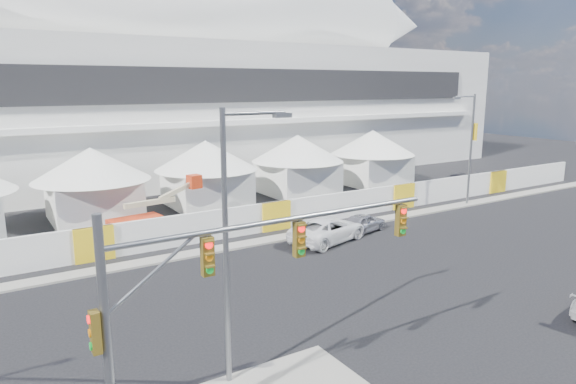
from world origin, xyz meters
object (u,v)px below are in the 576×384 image
traffic_mast (198,311)px  streetlight_median (232,230)px  pickup_curb (328,229)px  boom_lift (144,218)px  sedan_silver (363,223)px  lot_car_b (460,179)px  streetlight_curb (470,142)px

traffic_mast → streetlight_median: streetlight_median is taller
pickup_curb → boom_lift: size_ratio=0.82×
sedan_silver → streetlight_median: (-15.34, -11.61, 4.68)m
lot_car_b → streetlight_median: size_ratio=0.43×
streetlight_median → streetlight_curb: size_ratio=0.99×
lot_car_b → traffic_mast: traffic_mast is taller
sedan_silver → lot_car_b: bearing=-82.2°
streetlight_curb → pickup_curb: bearing=-172.4°
streetlight_curb → traffic_mast: bearing=-152.5°
traffic_mast → lot_car_b: bearing=30.6°
sedan_silver → streetlight_curb: size_ratio=0.43×
boom_lift → pickup_curb: bearing=-49.9°
lot_car_b → streetlight_median: streetlight_median is taller
traffic_mast → streetlight_median: bearing=47.3°
traffic_mast → streetlight_curb: 33.94m
sedan_silver → pickup_curb: 3.27m
sedan_silver → traffic_mast: traffic_mast is taller
boom_lift → streetlight_median: bearing=-105.4°
streetlight_curb → sedan_silver: bearing=-172.3°
streetlight_median → sedan_silver: bearing=37.1°
lot_car_b → streetlight_curb: bearing=123.8°
lot_car_b → boom_lift: size_ratio=0.55×
sedan_silver → traffic_mast: bearing=114.6°
sedan_silver → streetlight_median: bearing=113.1°
streetlight_curb → boom_lift: size_ratio=1.32×
pickup_curb → lot_car_b: size_ratio=1.48×
sedan_silver → boom_lift: bearing=43.0°
lot_car_b → streetlight_curb: size_ratio=0.42×
sedan_silver → boom_lift: 14.91m
streetlight_curb → boom_lift: streetlight_curb is taller
lot_car_b → streetlight_curb: streetlight_curb is taller
boom_lift → sedan_silver: bearing=-40.2°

